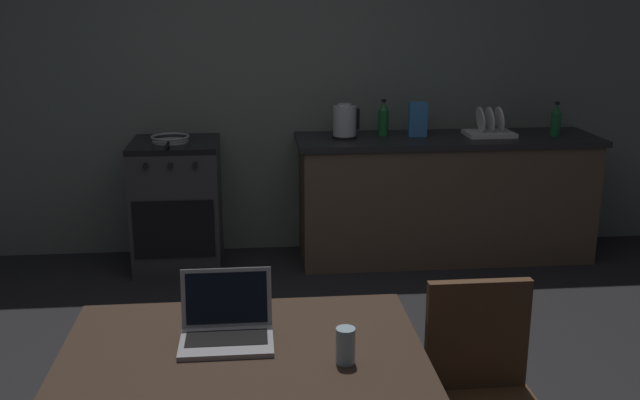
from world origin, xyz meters
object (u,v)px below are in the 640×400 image
at_px(drinking_glass, 345,346).
at_px(dish_rack, 489,129).
at_px(dining_table, 243,371).
at_px(cereal_box, 418,119).
at_px(stove_oven, 178,204).
at_px(laptop, 227,327).
at_px(chair, 483,390).
at_px(bottle, 556,120).
at_px(frying_pan, 170,139).
at_px(bottle_b, 383,119).
at_px(electric_kettle, 345,122).

distance_m(drinking_glass, dish_rack, 3.23).
bearing_deg(dining_table, cereal_box, 66.38).
relative_size(stove_oven, laptop, 2.82).
bearing_deg(laptop, chair, -11.11).
relative_size(bottle, frying_pan, 0.56).
xyz_separation_m(frying_pan, drinking_glass, (0.84, -2.87, -0.15)).
distance_m(stove_oven, bottle_b, 1.59).
height_order(cereal_box, dish_rack, cereal_box).
height_order(electric_kettle, bottle, same).
relative_size(laptop, bottle_b, 1.22).
bearing_deg(drinking_glass, bottle, 56.49).
bearing_deg(electric_kettle, dining_table, -104.13).
distance_m(laptop, bottle, 3.50).
bearing_deg(laptop, dish_rack, 50.26).
relative_size(dining_table, electric_kettle, 5.01).
bearing_deg(frying_pan, bottle_b, 4.11).
distance_m(chair, frying_pan, 3.09).
height_order(chair, bottle, bottle).
relative_size(chair, electric_kettle, 3.63).
bearing_deg(bottle_b, dish_rack, -6.01).
xyz_separation_m(dining_table, bottle_b, (0.99, 2.88, 0.38)).
xyz_separation_m(drinking_glass, dish_rack, (1.42, 2.90, 0.17)).
bearing_deg(stove_oven, bottle_b, 3.19).
bearing_deg(stove_oven, laptop, -80.90).
xyz_separation_m(laptop, drinking_glass, (0.39, -0.21, 0.02)).
height_order(cereal_box, bottle_b, bottle_b).
relative_size(chair, dish_rack, 2.62).
xyz_separation_m(stove_oven, electric_kettle, (1.19, 0.00, 0.57)).
height_order(drinking_glass, dish_rack, dish_rack).
relative_size(dish_rack, bottle_b, 1.30).
height_order(dining_table, chair, chair).
bearing_deg(electric_kettle, frying_pan, -178.68).
distance_m(chair, dish_rack, 2.95).
height_order(frying_pan, cereal_box, cereal_box).
height_order(chair, cereal_box, cereal_box).
height_order(chair, dish_rack, dish_rack).
height_order(bottle, dish_rack, bottle).
bearing_deg(dish_rack, stove_oven, -179.94).
bearing_deg(bottle_b, bottle, -6.04).
relative_size(electric_kettle, drinking_glass, 2.01).
height_order(stove_oven, chair, stove_oven).
bearing_deg(cereal_box, chair, -97.77).
bearing_deg(dish_rack, cereal_box, 177.80).
relative_size(dining_table, laptop, 3.84).
bearing_deg(frying_pan, laptop, -80.34).
bearing_deg(frying_pan, dining_table, -79.60).
bearing_deg(laptop, cereal_box, 58.76).
xyz_separation_m(bottle, drinking_glass, (-1.89, -2.85, -0.24)).
relative_size(dining_table, dish_rack, 3.62).
relative_size(cereal_box, dish_rack, 0.73).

